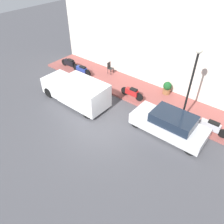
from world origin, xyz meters
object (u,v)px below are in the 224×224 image
(motorcycle_red, at_px, (132,93))
(motorcycle_black, at_px, (70,63))
(parked_car, at_px, (170,124))
(potted_plant, at_px, (167,88))
(scooter_silver, at_px, (210,126))
(motorcycle_blue, at_px, (82,70))
(delivery_van, at_px, (76,90))
(cafe_chair, at_px, (110,67))
(streetlamp, at_px, (193,72))

(motorcycle_red, bearing_deg, motorcycle_black, 86.44)
(parked_car, height_order, potted_plant, parked_car)
(scooter_silver, height_order, motorcycle_blue, scooter_silver)
(delivery_van, height_order, motorcycle_red, delivery_van)
(motorcycle_red, bearing_deg, potted_plant, -39.00)
(motorcycle_red, bearing_deg, delivery_van, 132.84)
(motorcycle_blue, bearing_deg, cafe_chair, -47.26)
(parked_car, bearing_deg, potted_plant, 29.54)
(streetlamp, relative_size, cafe_chair, 4.93)
(parked_car, xyz_separation_m, cafe_chair, (3.38, 7.24, 0.00))
(scooter_silver, distance_m, cafe_chair, 9.32)
(delivery_van, relative_size, cafe_chair, 5.22)
(scooter_silver, xyz_separation_m, streetlamp, (0.04, 1.71, 2.87))
(motorcycle_blue, bearing_deg, motorcycle_red, -93.11)
(motorcycle_blue, xyz_separation_m, streetlamp, (-0.31, -9.13, 2.90))
(motorcycle_red, relative_size, scooter_silver, 0.87)
(scooter_silver, relative_size, motorcycle_blue, 1.08)
(delivery_van, height_order, streetlamp, streetlamp)
(delivery_van, height_order, scooter_silver, delivery_van)
(parked_car, height_order, scooter_silver, parked_car)
(parked_car, relative_size, cafe_chair, 4.53)
(motorcycle_blue, bearing_deg, delivery_van, -140.77)
(motorcycle_blue, relative_size, potted_plant, 2.08)
(streetlamp, bearing_deg, motorcycle_red, 89.65)
(delivery_van, xyz_separation_m, motorcycle_blue, (2.95, 2.41, -0.38))
(potted_plant, relative_size, cafe_chair, 0.98)
(motorcycle_red, distance_m, motorcycle_blue, 5.30)
(delivery_van, relative_size, scooter_silver, 2.38)
(motorcycle_red, xyz_separation_m, streetlamp, (-0.02, -3.84, 2.87))
(parked_car, distance_m, streetlamp, 3.14)
(parked_car, xyz_separation_m, streetlamp, (1.47, -0.16, 2.77))
(scooter_silver, bearing_deg, streetlamp, 88.70)
(motorcycle_red, distance_m, scooter_silver, 5.55)
(delivery_van, distance_m, cafe_chair, 4.60)
(potted_plant, bearing_deg, delivery_van, 136.12)
(delivery_van, relative_size, potted_plant, 5.35)
(parked_car, bearing_deg, motorcycle_blue, 78.74)
(streetlamp, bearing_deg, cafe_chair, 75.60)
(motorcycle_red, xyz_separation_m, potted_plant, (2.05, -1.66, 0.06))
(motorcycle_black, xyz_separation_m, streetlamp, (-0.45, -10.76, 2.86))
(parked_car, bearing_deg, streetlamp, -6.37)
(scooter_silver, height_order, cafe_chair, cafe_chair)
(parked_car, xyz_separation_m, scooter_silver, (1.44, -1.87, -0.10))
(cafe_chair, bearing_deg, parked_car, -114.99)
(parked_car, relative_size, potted_plant, 4.64)
(streetlamp, bearing_deg, motorcycle_black, 87.58)
(cafe_chair, bearing_deg, motorcycle_black, 113.35)
(potted_plant, bearing_deg, scooter_silver, -118.57)
(cafe_chair, bearing_deg, scooter_silver, -102.02)
(motorcycle_black, distance_m, streetlamp, 11.14)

